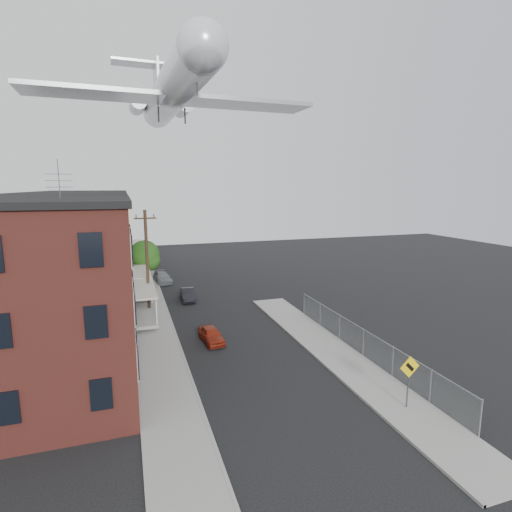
{
  "coord_description": "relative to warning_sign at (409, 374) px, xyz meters",
  "views": [
    {
      "loc": [
        -7.12,
        -15.94,
        10.88
      ],
      "look_at": [
        0.3,
        6.77,
        6.71
      ],
      "focal_mm": 28.0,
      "sensor_mm": 36.0,
      "label": 1
    }
  ],
  "objects": [
    {
      "name": "curb_right",
      "position": [
        -1.55,
        7.03,
        -1.81
      ],
      "size": [
        0.15,
        26.0,
        0.14
      ],
      "primitive_type": "cube",
      "color": "gray",
      "rests_on": "ground"
    },
    {
      "name": "street_tree",
      "position": [
        -10.87,
        28.95,
        1.57
      ],
      "size": [
        3.22,
        3.2,
        5.2
      ],
      "color": "black",
      "rests_on": "ground"
    },
    {
      "name": "car_near",
      "position": [
        -7.4,
        11.52,
        -1.34
      ],
      "size": [
        1.59,
        3.31,
        1.09
      ],
      "primitive_type": "imported",
      "rotation": [
        0.0,
        0.0,
        0.1
      ],
      "color": "maroon",
      "rests_on": "ground"
    },
    {
      "name": "car_far",
      "position": [
        -9.08,
        30.81,
        -1.29
      ],
      "size": [
        2.14,
        4.24,
        1.18
      ],
      "primitive_type": "imported",
      "rotation": [
        0.0,
        0.0,
        0.12
      ],
      "color": "slate",
      "rests_on": "ground"
    },
    {
      "name": "sidewalk_right",
      "position": [
        -0.1,
        7.03,
        -1.82
      ],
      "size": [
        3.0,
        26.0,
        0.12
      ],
      "primitive_type": "cube",
      "color": "gray",
      "rests_on": "ground"
    },
    {
      "name": "chainlink_fence",
      "position": [
        1.4,
        6.03,
        -0.89
      ],
      "size": [
        0.06,
        18.06,
        1.9
      ],
      "color": "gray",
      "rests_on": "ground"
    },
    {
      "name": "sidewalk_left",
      "position": [
        -11.1,
        25.03,
        -1.82
      ],
      "size": [
        3.0,
        62.0,
        0.12
      ],
      "primitive_type": "cube",
      "color": "gray",
      "rests_on": "ground"
    },
    {
      "name": "airplane",
      "position": [
        -8.28,
        22.43,
        17.18
      ],
      "size": [
        23.61,
        26.95,
        7.82
      ],
      "color": "silver",
      "rests_on": "ground"
    },
    {
      "name": "row_house_b",
      "position": [
        -17.56,
        24.53,
        3.25
      ],
      "size": [
        11.98,
        7.0,
        10.3
      ],
      "color": "slate",
      "rests_on": "ground"
    },
    {
      "name": "row_house_d",
      "position": [
        -17.56,
        38.53,
        3.25
      ],
      "size": [
        11.98,
        7.0,
        10.3
      ],
      "color": "slate",
      "rests_on": "ground"
    },
    {
      "name": "car_mid",
      "position": [
        -7.4,
        22.6,
        -1.3
      ],
      "size": [
        1.45,
        3.59,
        1.16
      ],
      "primitive_type": "imported",
      "rotation": [
        0.0,
        0.0,
        -0.06
      ],
      "color": "black",
      "rests_on": "ground"
    },
    {
      "name": "corner_building",
      "position": [
        -17.6,
        8.03,
        3.28
      ],
      "size": [
        10.31,
        12.3,
        12.15
      ],
      "color": "black",
      "rests_on": "ground"
    },
    {
      "name": "row_house_e",
      "position": [
        -17.56,
        45.53,
        3.25
      ],
      "size": [
        11.98,
        7.0,
        10.3
      ],
      "color": "slate",
      "rests_on": "ground"
    },
    {
      "name": "utility_pole",
      "position": [
        -11.2,
        19.03,
        2.79
      ],
      "size": [
        1.8,
        0.26,
        9.0
      ],
      "color": "black",
      "rests_on": "ground"
    },
    {
      "name": "ground",
      "position": [
        -5.6,
        1.03,
        -1.88
      ],
      "size": [
        120.0,
        120.0,
        0.0
      ],
      "primitive_type": "plane",
      "color": "black",
      "rests_on": "ground"
    },
    {
      "name": "row_house_a",
      "position": [
        -17.56,
        17.53,
        3.25
      ],
      "size": [
        11.98,
        7.0,
        10.3
      ],
      "color": "slate",
      "rests_on": "ground"
    },
    {
      "name": "row_house_c",
      "position": [
        -17.56,
        31.53,
        3.25
      ],
      "size": [
        11.98,
        7.0,
        10.3
      ],
      "color": "slate",
      "rests_on": "ground"
    },
    {
      "name": "curb_left",
      "position": [
        -9.65,
        25.03,
        -1.81
      ],
      "size": [
        0.15,
        62.0,
        0.14
      ],
      "primitive_type": "cube",
      "color": "gray",
      "rests_on": "ground"
    },
    {
      "name": "warning_sign",
      "position": [
        0.0,
        0.0,
        0.0
      ],
      "size": [
        1.1,
        0.11,
        2.8
      ],
      "color": "#515156",
      "rests_on": "ground"
    }
  ]
}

